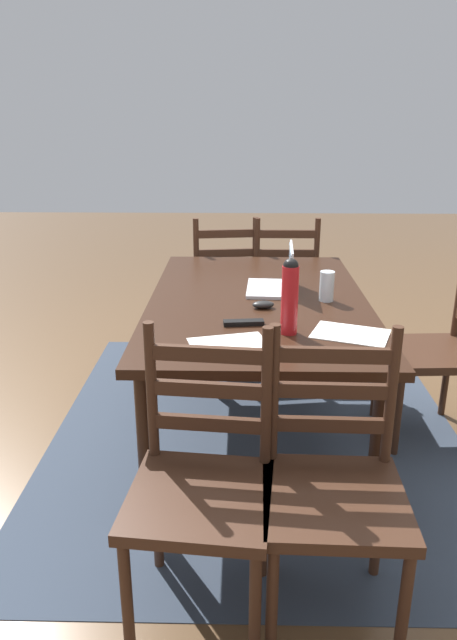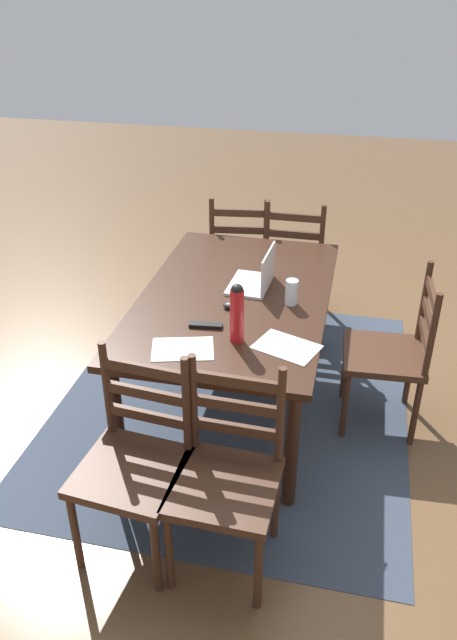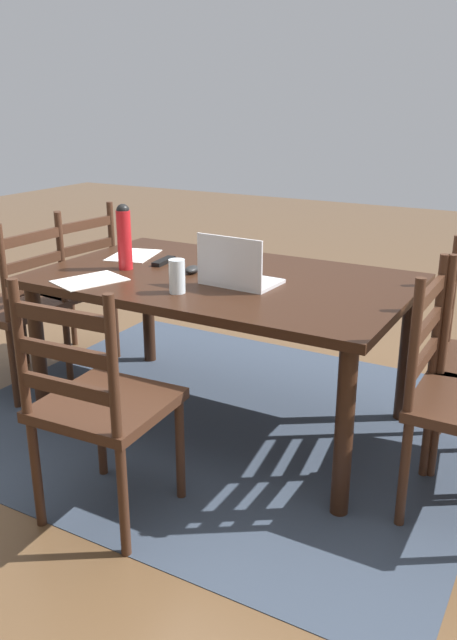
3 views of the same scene
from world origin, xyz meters
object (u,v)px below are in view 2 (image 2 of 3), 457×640
Objects in this scene: chair_right_far at (227,478)px; water_bottle at (237,312)px; dining_table at (235,307)px; chair_left_far at (295,260)px; drinking_glass at (292,292)px; chair_left_near at (240,255)px; chair_right_near at (134,463)px; computer_mouse at (232,305)px; laptop at (258,277)px; chair_far_head at (391,354)px; tv_remote at (206,325)px.

water_bottle reaches higher than chair_right_far.
chair_left_far is (-1.13, 0.21, -0.19)m from dining_table.
water_bottle reaches higher than dining_table.
chair_left_far reaches higher than drinking_glass.
chair_right_near is (2.26, -0.00, 0.00)m from chair_left_near.
dining_table is 16.85× the size of computer_mouse.
chair_left_near is 1.00× the size of chair_left_far.
laptop reaches higher than chair_right_near.
chair_right_far is 0.79m from water_bottle.
drinking_glass is 1.43× the size of computer_mouse.
chair_left_near and chair_left_far have the same top height.
chair_right_far is at bearing 10.47° from dining_table.
dining_table is 1.77× the size of chair_right_far.
chair_far_head and chair_right_near have the same top height.
chair_left_near is (-1.13, -0.20, -0.19)m from dining_table.
chair_right_far reaches higher than dining_table.
laptop is 0.54m from tv_remote.
chair_far_head reaches higher than dining_table.
tv_remote is (0.51, -0.18, -0.05)m from laptop.
chair_far_head and chair_right_far have the same top height.
water_bottle is at bearing 154.59° from chair_right_near.
chair_right_far is 1.15m from drinking_glass.
dining_table is at bearing 178.95° from computer_mouse.
chair_left_far reaches higher than tv_remote.
chair_right_far is (1.13, -0.68, 0.00)m from chair_far_head.
chair_left_far is at bearing 169.58° from dining_table.
chair_left_near is (-1.13, -1.09, 0.00)m from chair_far_head.
laptop is at bearing 155.30° from computer_mouse.
chair_far_head is at bearing 148.98° from chair_right_far.
chair_left_near is 1.00× the size of chair_right_near.
chair_left_near reaches higher than tv_remote.
chair_left_far reaches higher than dining_table.
drinking_glass is at bearing 5.54° from chair_left_far.
tv_remote is (0.38, -0.07, 0.09)m from dining_table.
computer_mouse is 0.59× the size of tv_remote.
computer_mouse is 0.24m from tv_remote.
laptop is at bearing 140.90° from dining_table.
dining_table is 0.91m from chair_far_head.
chair_left_near is 1.10m from laptop.
laptop reaches higher than chair_right_far.
chair_far_head is 9.50× the size of computer_mouse.
drinking_glass is (-0.44, 0.21, -0.09)m from water_bottle.
tv_remote is at bearing -159.56° from chair_right_far.
water_bottle reaches higher than laptop.
water_bottle is (0.47, 0.11, 0.24)m from dining_table.
computer_mouse is at bearing -168.95° from chair_right_far.
chair_right_far and chair_right_near have the same top height.
drinking_glass is at bearing 174.17° from chair_right_far.
water_bottle is at bearing -25.85° from drinking_glass.
chair_left_near is at bearing 179.96° from chair_right_near.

